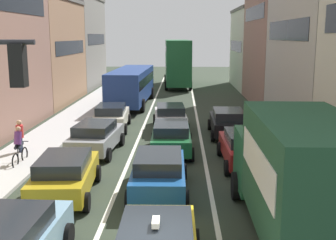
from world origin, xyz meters
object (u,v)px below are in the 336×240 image
object	(u,v)px
sedan_centre_lane_second	(159,172)
cyclist_on_sidewalk	(19,147)
sedan_left_lane_third	(96,137)
wagon_right_lane_far	(228,122)
bus_mid_queue_primary	(132,84)
coupe_centre_lane_fourth	(170,116)
wagon_left_lane_second	(65,174)
sedan_left_lane_fourth	(111,116)
bus_far_queue_secondary	(177,61)
pedestrian_near_kerb	(20,135)
removalist_box_truck	(296,172)
sedan_right_lane_behind_truck	(245,147)
hatchback_centre_lane_third	(171,137)

from	to	relation	value
sedan_centre_lane_second	cyclist_on_sidewalk	bearing A→B (deg)	62.41
sedan_left_lane_third	wagon_right_lane_far	distance (m)	7.68
bus_mid_queue_primary	cyclist_on_sidewalk	size ratio (longest dim) A/B	6.11
sedan_centre_lane_second	coupe_centre_lane_fourth	world-z (taller)	same
wagon_left_lane_second	bus_mid_queue_primary	size ratio (longest dim) A/B	0.42
sedan_left_lane_fourth	bus_far_queue_secondary	size ratio (longest dim) A/B	0.41
coupe_centre_lane_fourth	pedestrian_near_kerb	xyz separation A→B (m)	(-6.91, -5.78, 0.15)
sedan_left_lane_third	cyclist_on_sidewalk	size ratio (longest dim) A/B	2.55
sedan_left_lane_third	coupe_centre_lane_fourth	world-z (taller)	same
sedan_left_lane_third	pedestrian_near_kerb	distance (m)	3.53
removalist_box_truck	sedan_right_lane_behind_truck	bearing A→B (deg)	3.13
hatchback_centre_lane_third	wagon_right_lane_far	world-z (taller)	same
coupe_centre_lane_fourth	wagon_right_lane_far	world-z (taller)	same
hatchback_centre_lane_third	pedestrian_near_kerb	size ratio (longest dim) A/B	2.61
sedan_left_lane_fourth	pedestrian_near_kerb	distance (m)	6.63
removalist_box_truck	coupe_centre_lane_fourth	world-z (taller)	removalist_box_truck
pedestrian_near_kerb	sedan_left_lane_fourth	bearing A→B (deg)	-128.52
cyclist_on_sidewalk	removalist_box_truck	bearing A→B (deg)	-122.73
wagon_right_lane_far	cyclist_on_sidewalk	world-z (taller)	cyclist_on_sidewalk
wagon_left_lane_second	pedestrian_near_kerb	bearing A→B (deg)	30.20
sedan_left_lane_third	cyclist_on_sidewalk	xyz separation A→B (m)	(-2.90, -2.16, 0.05)
sedan_left_lane_fourth	wagon_right_lane_far	distance (m)	6.95
hatchback_centre_lane_third	bus_mid_queue_primary	distance (m)	14.70
removalist_box_truck	cyclist_on_sidewalk	distance (m)	12.04
cyclist_on_sidewalk	wagon_right_lane_far	bearing A→B (deg)	-57.71
sedan_right_lane_behind_truck	pedestrian_near_kerb	size ratio (longest dim) A/B	2.61
hatchback_centre_lane_third	sedan_left_lane_fourth	size ratio (longest dim) A/B	0.99
bus_mid_queue_primary	bus_far_queue_secondary	size ratio (longest dim) A/B	1.00
sedan_centre_lane_second	sedan_left_lane_third	world-z (taller)	same
removalist_box_truck	sedan_right_lane_behind_truck	size ratio (longest dim) A/B	1.78
sedan_right_lane_behind_truck	wagon_right_lane_far	xyz separation A→B (m)	(-0.14, 5.56, 0.00)
removalist_box_truck	sedan_left_lane_third	size ratio (longest dim) A/B	1.75
sedan_centre_lane_second	bus_mid_queue_primary	distance (m)	19.87
sedan_left_lane_third	wagon_right_lane_far	xyz separation A→B (m)	(6.68, 3.79, 0.00)
sedan_left_lane_fourth	cyclist_on_sidewalk	world-z (taller)	cyclist_on_sidewalk
sedan_left_lane_third	bus_mid_queue_primary	world-z (taller)	bus_mid_queue_primary
coupe_centre_lane_fourth	bus_mid_queue_primary	world-z (taller)	bus_mid_queue_primary
sedan_left_lane_third	bus_mid_queue_primary	distance (m)	14.35
wagon_left_lane_second	pedestrian_near_kerb	distance (m)	6.29
wagon_left_lane_second	hatchback_centre_lane_third	size ratio (longest dim) A/B	1.02
wagon_right_lane_far	pedestrian_near_kerb	world-z (taller)	pedestrian_near_kerb
sedan_centre_lane_second	bus_mid_queue_primary	size ratio (longest dim) A/B	0.41
sedan_centre_lane_second	wagon_right_lane_far	bearing A→B (deg)	-21.42
wagon_left_lane_second	cyclist_on_sidewalk	distance (m)	4.54
removalist_box_truck	sedan_centre_lane_second	world-z (taller)	removalist_box_truck
bus_mid_queue_primary	wagon_left_lane_second	bearing A→B (deg)	-178.30
sedan_left_lane_fourth	cyclist_on_sidewalk	xyz separation A→B (m)	(-2.78, -7.44, 0.05)
pedestrian_near_kerb	bus_far_queue_secondary	bearing A→B (deg)	-112.20
bus_mid_queue_primary	sedan_left_lane_third	bearing A→B (deg)	-178.48
wagon_left_lane_second	wagon_right_lane_far	distance (m)	11.52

